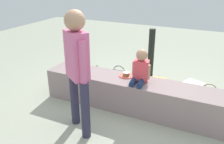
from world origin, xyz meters
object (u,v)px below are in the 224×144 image
(cake_plate, at_px, (126,75))
(gift_bag, at_px, (159,86))
(cake_box_white, at_px, (193,86))
(handbag_black_leather, at_px, (119,77))
(party_cup_red, at_px, (116,87))
(water_bottle_near_gift, at_px, (97,71))
(child_seated, at_px, (141,68))
(handbag_brown_canvas, at_px, (208,97))
(adult_standing, at_px, (77,63))

(cake_plate, distance_m, gift_bag, 0.72)
(cake_box_white, height_order, handbag_black_leather, handbag_black_leather)
(party_cup_red, bearing_deg, water_bottle_near_gift, 147.29)
(child_seated, relative_size, handbag_brown_canvas, 1.41)
(cake_box_white, bearing_deg, handbag_brown_canvas, -56.81)
(water_bottle_near_gift, distance_m, handbag_black_leather, 0.52)
(party_cup_red, relative_size, cake_box_white, 0.27)
(adult_standing, relative_size, party_cup_red, 17.10)
(child_seated, bearing_deg, cake_box_white, 60.49)
(child_seated, relative_size, handbag_black_leather, 1.42)
(gift_bag, relative_size, handbag_black_leather, 1.04)
(cake_plate, distance_m, water_bottle_near_gift, 1.25)
(child_seated, relative_size, party_cup_red, 5.33)
(handbag_brown_canvas, bearing_deg, water_bottle_near_gift, 174.58)
(child_seated, xyz_separation_m, cake_box_white, (0.62, 1.10, -0.63))
(gift_bag, distance_m, handbag_brown_canvas, 0.79)
(handbag_brown_canvas, bearing_deg, handbag_black_leather, 175.95)
(cake_box_white, bearing_deg, party_cup_red, -153.30)
(adult_standing, relative_size, cake_plate, 6.91)
(gift_bag, bearing_deg, party_cup_red, -169.60)
(handbag_black_leather, distance_m, handbag_brown_canvas, 1.58)
(child_seated, xyz_separation_m, handbag_black_leather, (-0.66, 0.77, -0.56))
(handbag_black_leather, bearing_deg, party_cup_red, -77.82)
(handbag_black_leather, bearing_deg, gift_bag, -10.54)
(water_bottle_near_gift, relative_size, cake_box_white, 0.68)
(handbag_brown_canvas, bearing_deg, child_seated, -144.37)
(child_seated, height_order, cake_plate, child_seated)
(cake_plate, bearing_deg, water_bottle_near_gift, 141.03)
(water_bottle_near_gift, bearing_deg, cake_box_white, 7.82)
(water_bottle_near_gift, xyz_separation_m, handbag_black_leather, (0.51, -0.09, 0.01))
(water_bottle_near_gift, distance_m, cake_box_white, 1.82)
(gift_bag, xyz_separation_m, handbag_brown_canvas, (0.78, 0.04, -0.03))
(water_bottle_near_gift, height_order, party_cup_red, water_bottle_near_gift)
(gift_bag, bearing_deg, handbag_brown_canvas, 2.63)
(cake_box_white, distance_m, handbag_brown_canvas, 0.54)
(party_cup_red, distance_m, handbag_brown_canvas, 1.53)
(water_bottle_near_gift, xyz_separation_m, handbag_brown_canvas, (2.09, -0.20, 0.02))
(handbag_black_leather, bearing_deg, handbag_brown_canvas, -4.05)
(cake_plate, relative_size, party_cup_red, 2.47)
(child_seated, bearing_deg, party_cup_red, 141.09)
(adult_standing, height_order, cake_box_white, adult_standing)
(cake_box_white, bearing_deg, water_bottle_near_gift, -172.18)
(adult_standing, bearing_deg, cake_box_white, 58.20)
(child_seated, xyz_separation_m, party_cup_red, (-0.60, 0.49, -0.64))
(adult_standing, height_order, gift_bag, adult_standing)
(child_seated, distance_m, handbag_brown_canvas, 1.26)
(child_seated, height_order, party_cup_red, child_seated)
(gift_bag, height_order, handbag_black_leather, gift_bag)
(child_seated, bearing_deg, cake_plate, 156.76)
(adult_standing, relative_size, gift_bag, 4.38)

